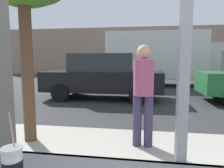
# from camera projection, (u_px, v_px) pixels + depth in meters

# --- Properties ---
(ground_plane) EXTENTS (60.00, 60.00, 0.00)m
(ground_plane) POSITION_uv_depth(u_px,v_px,m) (148.00, 94.00, 8.98)
(ground_plane) COLOR #2D2D30
(building_facade_far) EXTENTS (28.00, 1.20, 4.41)m
(building_facade_far) POSITION_uv_depth(u_px,v_px,m) (146.00, 52.00, 19.18)
(building_facade_far) COLOR gray
(building_facade_far) RESTS_ON ground
(soda_cup_left) EXTENTS (0.09, 0.09, 0.31)m
(soda_cup_left) POSITION_uv_depth(u_px,v_px,m) (12.00, 164.00, 0.87)
(soda_cup_left) COLOR white
(soda_cup_left) RESTS_ON window_counter
(parked_car_black) EXTENTS (4.45, 1.89, 1.71)m
(parked_car_black) POSITION_uv_depth(u_px,v_px,m) (103.00, 76.00, 7.86)
(parked_car_black) COLOR black
(parked_car_black) RESTS_ON ground
(box_truck) EXTENTS (7.13, 2.44, 3.00)m
(box_truck) POSITION_uv_depth(u_px,v_px,m) (167.00, 57.00, 11.74)
(box_truck) COLOR silver
(box_truck) RESTS_ON ground
(pedestrian) EXTENTS (0.32, 0.32, 1.63)m
(pedestrian) POSITION_uv_depth(u_px,v_px,m) (143.00, 89.00, 3.26)
(pedestrian) COLOR #383450
(pedestrian) RESTS_ON sidewalk_strip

